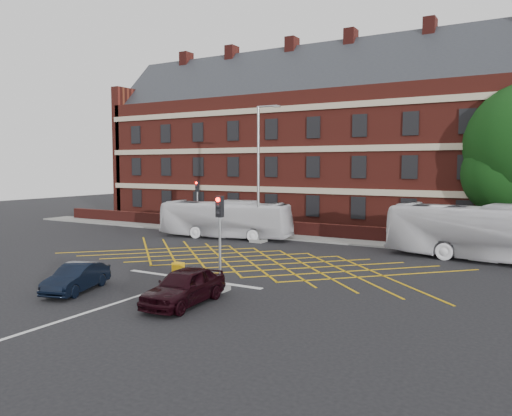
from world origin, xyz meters
The scene contains 16 objects.
ground centered at (0.00, 0.00, 0.00)m, with size 120.00×120.00×0.00m, color black.
victorian_building centered at (0.25, 22.00, 7.84)m, with size 51.00×12.17×20.40m.
boundary_wall centered at (0.00, 13.00, 0.55)m, with size 56.00×0.50×1.10m, color #4B1814.
far_pavement centered at (0.00, 12.00, 0.06)m, with size 60.00×3.00×0.12m, color slate.
box_junction_hatching centered at (0.00, 2.00, 0.01)m, with size 11.50×0.12×0.02m, color #CC990C.
stop_line centered at (0.00, -3.50, 0.01)m, with size 8.00×0.30×0.02m, color silver.
centre_line centered at (0.00, -10.00, 0.01)m, with size 0.15×14.00×0.02m, color silver.
bus_left centered at (-6.41, 9.16, 1.46)m, with size 2.45×10.48×2.92m, color silver.
bus_right centered at (12.48, 8.91, 1.68)m, with size 2.83×12.10×3.37m, color silver.
car_navy centered at (-2.97, -8.02, 0.62)m, with size 1.31×3.76×1.24m, color black.
car_maroon centered at (2.50, -7.26, 0.74)m, with size 1.75×4.35×1.48m, color black.
traffic_light_near centered at (2.53, -4.71, 1.76)m, with size 0.70×0.70×4.27m.
traffic_light_far centered at (-11.14, 11.92, 1.76)m, with size 0.70×0.70×4.27m.
street_lamp centered at (-3.02, 8.53, 3.48)m, with size 2.25×1.00×9.89m.
direction_signs centered at (-12.40, 11.12, 1.38)m, with size 1.10×0.16×2.20m.
utility_cabinet centered at (-0.33, -4.13, 0.45)m, with size 0.49×0.41×0.90m, color #EDA70D.
Camera 1 is at (14.97, -22.97, 5.62)m, focal length 35.00 mm.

